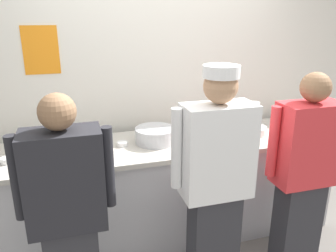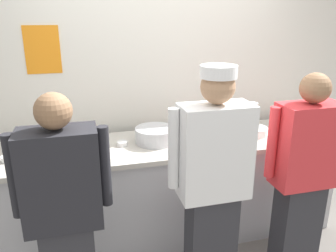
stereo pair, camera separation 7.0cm
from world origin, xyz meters
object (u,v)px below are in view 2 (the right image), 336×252
at_px(plate_stack_front, 66,143).
at_px(ramekin_red_sauce, 7,158).
at_px(chef_center, 213,182).
at_px(ramekin_orange_sauce, 122,143).
at_px(sheet_tray, 214,137).
at_px(chef_near_left, 65,213).
at_px(plate_stack_rear, 254,131).
at_px(mixing_bowl_steel, 155,135).
at_px(chef_far_right, 303,175).
at_px(squeeze_bottle_primary, 40,151).
at_px(deli_cup, 83,143).
at_px(ramekin_green_sauce, 280,121).
at_px(ramekin_yellow_sauce, 24,152).

bearing_deg(plate_stack_front, ramekin_red_sauce, -152.00).
distance_m(chef_center, ramekin_orange_sauce, 0.92).
bearing_deg(ramekin_red_sauce, sheet_tray, 1.81).
bearing_deg(chef_center, chef_near_left, -178.31).
height_order(plate_stack_rear, sheet_tray, plate_stack_rear).
bearing_deg(ramekin_orange_sauce, mixing_bowl_steel, 1.45).
bearing_deg(plate_stack_front, chef_far_right, -27.40).
distance_m(squeeze_bottle_primary, deli_cup, 0.38).
xyz_separation_m(chef_near_left, ramekin_green_sauce, (2.07, 0.99, 0.10)).
height_order(ramekin_green_sauce, ramekin_orange_sauce, ramekin_green_sauce).
xyz_separation_m(chef_near_left, mixing_bowl_steel, (0.74, 0.81, 0.15)).
distance_m(chef_center, plate_stack_rear, 1.01).
relative_size(plate_stack_rear, mixing_bowl_steel, 0.70).
bearing_deg(squeeze_bottle_primary, chef_near_left, -74.07).
bearing_deg(ramekin_orange_sauce, plate_stack_front, 164.44).
distance_m(chef_near_left, plate_stack_rear, 1.82).
height_order(plate_stack_front, deli_cup, deli_cup).
bearing_deg(chef_center, sheet_tray, 67.53).
bearing_deg(mixing_bowl_steel, ramekin_yellow_sauce, 180.00).
height_order(plate_stack_rear, deli_cup, deli_cup).
bearing_deg(ramekin_green_sauce, deli_cup, -174.84).
relative_size(plate_stack_front, ramekin_red_sauce, 2.24).
distance_m(chef_near_left, chef_center, 0.97).
bearing_deg(mixing_bowl_steel, plate_stack_front, 170.87).
bearing_deg(plate_stack_rear, ramekin_green_sauce, 28.87).
bearing_deg(chef_center, chef_far_right, 1.99).
bearing_deg(sheet_tray, chef_far_right, -59.18).
distance_m(chef_center, plate_stack_front, 1.32).
relative_size(chef_near_left, plate_stack_front, 7.76).
xyz_separation_m(ramekin_yellow_sauce, ramekin_red_sauce, (-0.11, -0.10, 0.00)).
relative_size(plate_stack_front, squeeze_bottle_primary, 1.00).
xyz_separation_m(chef_center, sheet_tray, (0.30, 0.73, 0.03)).
relative_size(mixing_bowl_steel, ramekin_orange_sauce, 3.93).
distance_m(plate_stack_front, deli_cup, 0.18).
xyz_separation_m(plate_stack_front, deli_cup, (0.14, -0.11, 0.02)).
bearing_deg(plate_stack_front, deli_cup, -39.94).
relative_size(ramekin_yellow_sauce, deli_cup, 0.91).
height_order(chef_near_left, chef_far_right, chef_far_right).
xyz_separation_m(chef_near_left, ramekin_orange_sauce, (0.45, 0.80, 0.10)).
bearing_deg(deli_cup, plate_stack_rear, -2.11).
relative_size(chef_far_right, squeeze_bottle_primary, 7.85).
bearing_deg(ramekin_green_sauce, plate_stack_front, -178.32).
bearing_deg(deli_cup, ramekin_red_sauce, -168.85).
distance_m(plate_stack_front, ramekin_orange_sauce, 0.47).
height_order(mixing_bowl_steel, squeeze_bottle_primary, squeeze_bottle_primary).
relative_size(chef_center, ramekin_orange_sauce, 18.76).
relative_size(chef_near_left, mixing_bowl_steel, 4.49).
distance_m(plate_stack_rear, ramekin_yellow_sauce, 1.97).
distance_m(chef_center, deli_cup, 1.14).
xyz_separation_m(plate_stack_rear, ramekin_green_sauce, (0.42, 0.23, -0.01)).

